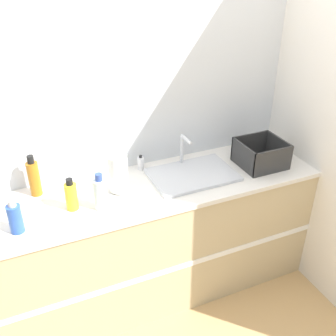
{
  "coord_description": "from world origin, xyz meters",
  "views": [
    {
      "loc": [
        -0.72,
        -1.67,
        2.22
      ],
      "look_at": [
        0.13,
        0.26,
        1.01
      ],
      "focal_mm": 42.0,
      "sensor_mm": 36.0,
      "label": 1
    }
  ],
  "objects_px": {
    "sink": "(192,173)",
    "soap_dispenser": "(141,163)",
    "bottle_clear": "(100,193)",
    "paper_towel_roll": "(118,173)",
    "bottle_amber": "(34,178)",
    "bottle_blue": "(15,218)",
    "dish_rack": "(261,156)",
    "bottle_yellow": "(71,196)"
  },
  "relations": [
    {
      "from": "sink",
      "to": "bottle_blue",
      "type": "distance_m",
      "value": 1.12
    },
    {
      "from": "paper_towel_roll",
      "to": "soap_dispenser",
      "type": "relative_size",
      "value": 2.35
    },
    {
      "from": "dish_rack",
      "to": "soap_dispenser",
      "type": "relative_size",
      "value": 2.85
    },
    {
      "from": "bottle_amber",
      "to": "bottle_yellow",
      "type": "bearing_deg",
      "value": -54.59
    },
    {
      "from": "dish_rack",
      "to": "bottle_yellow",
      "type": "relative_size",
      "value": 1.5
    },
    {
      "from": "bottle_blue",
      "to": "soap_dispenser",
      "type": "distance_m",
      "value": 0.91
    },
    {
      "from": "paper_towel_roll",
      "to": "bottle_amber",
      "type": "height_order",
      "value": "bottle_amber"
    },
    {
      "from": "bottle_blue",
      "to": "bottle_amber",
      "type": "height_order",
      "value": "bottle_amber"
    },
    {
      "from": "dish_rack",
      "to": "bottle_yellow",
      "type": "xyz_separation_m",
      "value": [
        -1.29,
        -0.0,
        0.02
      ]
    },
    {
      "from": "bottle_yellow",
      "to": "bottle_blue",
      "type": "bearing_deg",
      "value": -163.84
    },
    {
      "from": "paper_towel_roll",
      "to": "bottle_yellow",
      "type": "xyz_separation_m",
      "value": [
        -0.3,
        -0.07,
        -0.04
      ]
    },
    {
      "from": "bottle_yellow",
      "to": "bottle_amber",
      "type": "xyz_separation_m",
      "value": [
        -0.17,
        0.24,
        0.03
      ]
    },
    {
      "from": "paper_towel_roll",
      "to": "soap_dispenser",
      "type": "distance_m",
      "value": 0.3
    },
    {
      "from": "sink",
      "to": "dish_rack",
      "type": "xyz_separation_m",
      "value": [
        0.5,
        -0.05,
        0.05
      ]
    },
    {
      "from": "soap_dispenser",
      "to": "paper_towel_roll",
      "type": "bearing_deg",
      "value": -136.97
    },
    {
      "from": "dish_rack",
      "to": "soap_dispenser",
      "type": "bearing_deg",
      "value": 160.94
    },
    {
      "from": "paper_towel_roll",
      "to": "bottle_blue",
      "type": "distance_m",
      "value": 0.64
    },
    {
      "from": "paper_towel_roll",
      "to": "bottle_yellow",
      "type": "distance_m",
      "value": 0.31
    },
    {
      "from": "sink",
      "to": "soap_dispenser",
      "type": "relative_size",
      "value": 5.29
    },
    {
      "from": "bottle_amber",
      "to": "bottle_blue",
      "type": "bearing_deg",
      "value": -113.09
    },
    {
      "from": "bottle_amber",
      "to": "dish_rack",
      "type": "bearing_deg",
      "value": -9.09
    },
    {
      "from": "dish_rack",
      "to": "soap_dispenser",
      "type": "xyz_separation_m",
      "value": [
        -0.78,
        0.27,
        -0.02
      ]
    },
    {
      "from": "sink",
      "to": "dish_rack",
      "type": "bearing_deg",
      "value": -6.04
    },
    {
      "from": "bottle_yellow",
      "to": "bottle_clear",
      "type": "height_order",
      "value": "bottle_clear"
    },
    {
      "from": "sink",
      "to": "bottle_clear",
      "type": "height_order",
      "value": "sink"
    },
    {
      "from": "dish_rack",
      "to": "soap_dispenser",
      "type": "distance_m",
      "value": 0.82
    },
    {
      "from": "soap_dispenser",
      "to": "bottle_yellow",
      "type": "bearing_deg",
      "value": -152.23
    },
    {
      "from": "dish_rack",
      "to": "bottle_clear",
      "type": "distance_m",
      "value": 1.14
    },
    {
      "from": "paper_towel_roll",
      "to": "dish_rack",
      "type": "relative_size",
      "value": 0.82
    },
    {
      "from": "sink",
      "to": "paper_towel_roll",
      "type": "height_order",
      "value": "paper_towel_roll"
    },
    {
      "from": "sink",
      "to": "soap_dispenser",
      "type": "height_order",
      "value": "sink"
    },
    {
      "from": "paper_towel_roll",
      "to": "bottle_blue",
      "type": "height_order",
      "value": "paper_towel_roll"
    },
    {
      "from": "paper_towel_roll",
      "to": "bottle_clear",
      "type": "height_order",
      "value": "paper_towel_roll"
    },
    {
      "from": "bottle_clear",
      "to": "bottle_amber",
      "type": "bearing_deg",
      "value": 136.98
    },
    {
      "from": "sink",
      "to": "soap_dispenser",
      "type": "bearing_deg",
      "value": 142.31
    },
    {
      "from": "paper_towel_roll",
      "to": "bottle_amber",
      "type": "distance_m",
      "value": 0.5
    },
    {
      "from": "bottle_yellow",
      "to": "sink",
      "type": "bearing_deg",
      "value": 4.12
    },
    {
      "from": "bottle_clear",
      "to": "bottle_amber",
      "type": "xyz_separation_m",
      "value": [
        -0.32,
        0.3,
        0.02
      ]
    },
    {
      "from": "sink",
      "to": "bottle_clear",
      "type": "xyz_separation_m",
      "value": [
        -0.64,
        -0.12,
        0.09
      ]
    },
    {
      "from": "paper_towel_roll",
      "to": "bottle_blue",
      "type": "relative_size",
      "value": 1.24
    },
    {
      "from": "bottle_blue",
      "to": "bottle_amber",
      "type": "bearing_deg",
      "value": 66.91
    },
    {
      "from": "soap_dispenser",
      "to": "bottle_blue",
      "type": "bearing_deg",
      "value": -156.35
    }
  ]
}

